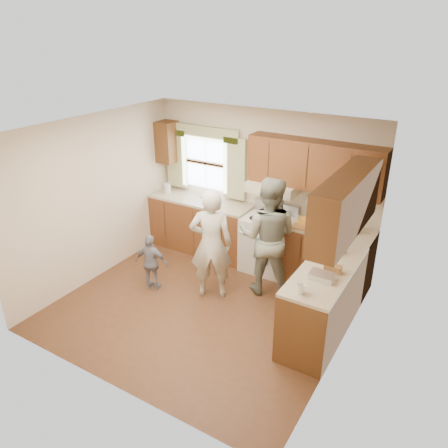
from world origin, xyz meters
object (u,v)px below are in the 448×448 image
Objects in this scene: stove at (268,243)px; woman_right at (268,237)px; child at (152,263)px; woman_left at (211,244)px.

stove is 0.60× the size of woman_right.
woman_right reaches higher than stove.
woman_right is 2.01× the size of child.
stove is 1.87m from child.
woman_left is (-0.37, -1.10, 0.36)m from stove.
woman_left is 0.82m from woman_right.
woman_left is at bearing 25.13° from woman_right.
woman_left is 1.88× the size of child.
child is at bearing -6.88° from woman_left.
child is (-0.84, -0.32, -0.39)m from woman_left.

